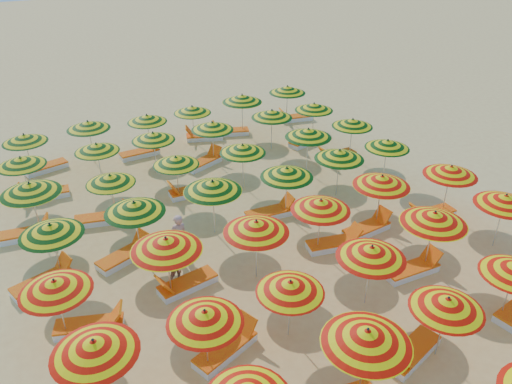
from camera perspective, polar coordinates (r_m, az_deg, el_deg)
ground at (r=16.39m, az=0.83°, el=-5.65°), size 120.00×120.00×0.00m
umbrella_8 at (r=10.87m, az=12.56°, el=-15.84°), size 2.52×2.52×2.03m
umbrella_9 at (r=12.42m, az=21.03°, el=-11.85°), size 1.89×1.89×1.81m
umbrella_12 at (r=11.05m, az=-18.01°, el=-16.50°), size 2.04×2.04×1.93m
umbrella_13 at (r=11.33m, az=-5.87°, el=-13.99°), size 2.04×2.04×1.85m
umbrella_14 at (r=12.15m, az=3.94°, el=-10.74°), size 2.05×2.05×1.78m
umbrella_15 at (r=13.33m, az=13.06°, el=-6.72°), size 2.24×2.24×1.94m
umbrella_16 at (r=15.09m, az=19.71°, el=-2.79°), size 2.16×2.16×2.04m
umbrella_17 at (r=17.08m, az=26.60°, el=-0.83°), size 2.13×2.13×1.93m
umbrella_18 at (r=12.97m, az=-22.00°, el=-9.92°), size 2.01×2.01×1.85m
umbrella_19 at (r=13.34m, az=-10.23°, el=-5.88°), size 2.52×2.52×2.04m
umbrella_20 at (r=13.90m, az=0.02°, el=-3.98°), size 2.17×2.17×1.99m
umbrella_21 at (r=15.14m, az=7.41°, el=-1.49°), size 2.40×2.40×1.93m
umbrella_22 at (r=16.76m, az=14.18°, el=1.25°), size 2.24×2.24×2.00m
umbrella_23 at (r=18.27m, az=21.38°, el=2.27°), size 2.14×2.14×1.94m
umbrella_24 at (r=15.07m, az=-22.41°, el=-3.98°), size 1.96×1.96×1.89m
umbrella_25 at (r=15.31m, az=-13.73°, el=-1.69°), size 2.05×2.05×1.95m
umbrella_26 at (r=15.96m, az=-4.98°, el=0.67°), size 1.96×1.96×2.01m
umbrella_27 at (r=16.94m, az=3.54°, el=2.25°), size 2.16×2.16×1.94m
umbrella_28 at (r=18.46m, az=9.52°, el=4.24°), size 2.04×2.04×1.93m
umbrella_29 at (r=19.96m, az=14.79°, el=5.31°), size 2.27×2.27×1.83m
umbrella_30 at (r=17.33m, az=-24.41°, el=0.41°), size 2.12×2.12×2.02m
umbrella_31 at (r=17.49m, az=-16.32°, el=1.42°), size 2.13×2.13×1.77m
umbrella_32 at (r=18.27m, az=-9.14°, el=3.55°), size 1.93×1.93×1.78m
umbrella_33 at (r=18.84m, az=-1.54°, el=4.97°), size 2.04×2.04×1.86m
umbrella_34 at (r=20.08m, az=6.00°, el=6.71°), size 2.29×2.29×1.98m
umbrella_35 at (r=21.74m, az=10.97°, el=7.77°), size 2.01×2.01×1.84m
umbrella_36 at (r=19.80m, az=-25.28°, el=3.18°), size 2.18×2.18×1.82m
umbrella_37 at (r=20.01m, az=-17.76°, el=4.86°), size 1.75×1.75×1.80m
umbrella_38 at (r=20.39m, az=-11.68°, el=6.23°), size 2.25×2.25×1.84m
umbrella_39 at (r=21.00m, az=-5.03°, el=7.52°), size 2.35×2.35×1.88m
umbrella_40 at (r=22.17m, az=1.82°, el=8.92°), size 2.39×2.39×1.93m
umbrella_41 at (r=23.32m, az=6.65°, el=9.65°), size 1.79×1.79×1.87m
umbrella_42 at (r=21.80m, az=-24.95°, el=5.58°), size 1.94×1.94×1.85m
umbrella_43 at (r=22.11m, az=-18.64°, el=7.26°), size 2.24×2.24×1.90m
umbrella_44 at (r=22.39m, az=-12.36°, el=8.21°), size 2.11×2.11×1.83m
umbrella_45 at (r=23.16m, az=-7.31°, el=9.32°), size 2.22×2.22×1.81m
umbrella_46 at (r=23.90m, az=-1.60°, el=10.64°), size 2.01×2.01×2.02m
umbrella_47 at (r=25.47m, az=3.61°, el=11.61°), size 1.85×1.85×1.94m
lounger_6 at (r=13.11m, az=17.34°, el=-17.11°), size 1.82×1.03×0.69m
lounger_9 at (r=12.69m, az=-3.38°, el=-17.37°), size 1.83×1.14×0.69m
lounger_10 at (r=15.66m, az=17.45°, el=-8.42°), size 1.76×0.66×0.69m
lounger_11 at (r=13.85m, az=-18.32°, el=-14.32°), size 1.83×1.11×0.69m
lounger_12 at (r=14.56m, az=-7.98°, el=-10.37°), size 1.80×0.83×0.69m
lounger_13 at (r=16.22m, az=8.98°, el=-5.81°), size 1.81×0.91×0.69m
lounger_14 at (r=17.16m, az=12.61°, el=-4.07°), size 1.78×0.74×0.69m
lounger_15 at (r=18.55m, az=19.35°, el=-2.41°), size 1.77×0.69×0.69m
lounger_16 at (r=15.72m, az=-23.08°, el=-9.42°), size 1.83×1.06×0.69m
lounger_17 at (r=16.00m, az=-14.73°, el=-7.06°), size 1.83×1.15×0.69m
lounger_18 at (r=17.61m, az=1.67°, el=-2.35°), size 1.77×0.72×0.69m
lounger_19 at (r=18.14m, az=-24.95°, el=-4.39°), size 1.80×0.82×0.69m
lounger_20 at (r=18.08m, az=-17.23°, el=-2.91°), size 1.82×0.99×0.69m
lounger_21 at (r=19.10m, az=-7.45°, el=0.08°), size 1.76×0.66×0.69m
lounger_22 at (r=22.05m, az=9.19°, el=4.09°), size 1.76×0.67×0.69m
lounger_23 at (r=20.37m, az=-23.04°, el=-0.23°), size 1.78×0.76×0.69m
lounger_24 at (r=21.32m, az=-5.96°, el=3.40°), size 1.82×1.18×0.69m
lounger_25 at (r=23.36m, az=5.56°, el=5.80°), size 1.82×1.03×0.69m
lounger_26 at (r=22.53m, az=-22.98°, el=2.60°), size 1.82×0.96×0.69m
lounger_27 at (r=22.65m, az=-13.04°, el=4.39°), size 1.76×0.67×0.69m
lounger_28 at (r=23.90m, az=-6.01°, el=6.33°), size 1.83×1.13×0.69m
lounger_29 at (r=24.37m, az=-2.99°, el=6.92°), size 1.83×1.13×0.69m
lounger_30 at (r=26.19m, az=4.51°, el=8.48°), size 1.81×0.91×0.69m
beachgoer_a at (r=15.34m, az=-8.83°, el=-5.16°), size 0.62×0.45×1.58m
beachgoer_b at (r=14.51m, az=-8.89°, el=-8.14°), size 0.71×0.60×1.28m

